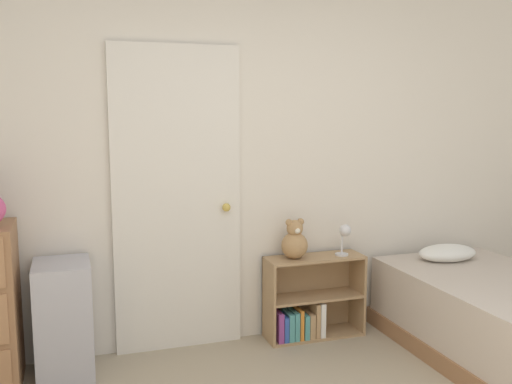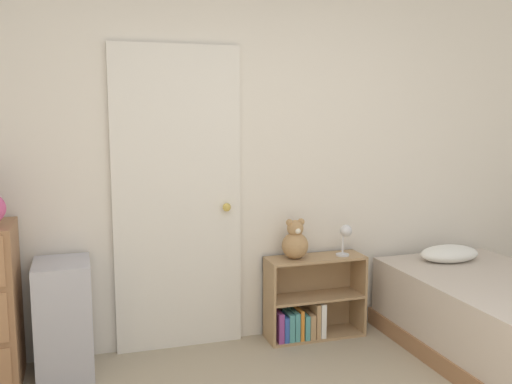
# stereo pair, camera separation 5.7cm
# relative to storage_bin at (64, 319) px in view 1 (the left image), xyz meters

# --- Properties ---
(wall_back) EXTENTS (10.00, 0.06, 2.55)m
(wall_back) POSITION_rel_storage_bin_xyz_m (1.11, 0.25, 0.93)
(wall_back) COLOR silver
(wall_back) RESTS_ON ground_plane
(door_closed) EXTENTS (0.85, 0.09, 2.01)m
(door_closed) POSITION_rel_storage_bin_xyz_m (0.74, 0.20, 0.66)
(door_closed) COLOR silver
(door_closed) RESTS_ON ground_plane
(storage_bin) EXTENTS (0.33, 0.40, 0.70)m
(storage_bin) POSITION_rel_storage_bin_xyz_m (0.00, 0.00, 0.00)
(storage_bin) COLOR #ADADB7
(storage_bin) RESTS_ON ground_plane
(bookshelf) EXTENTS (0.70, 0.24, 0.58)m
(bookshelf) POSITION_rel_storage_bin_xyz_m (1.63, 0.08, -0.12)
(bookshelf) COLOR tan
(bookshelf) RESTS_ON ground_plane
(teddy_bear) EXTENTS (0.18, 0.18, 0.28)m
(teddy_bear) POSITION_rel_storage_bin_xyz_m (1.52, 0.08, 0.35)
(teddy_bear) COLOR tan
(teddy_bear) RESTS_ON bookshelf
(desk_lamp) EXTENTS (0.11, 0.10, 0.22)m
(desk_lamp) POSITION_rel_storage_bin_xyz_m (1.89, 0.04, 0.38)
(desk_lamp) COLOR silver
(desk_lamp) RESTS_ON bookshelf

